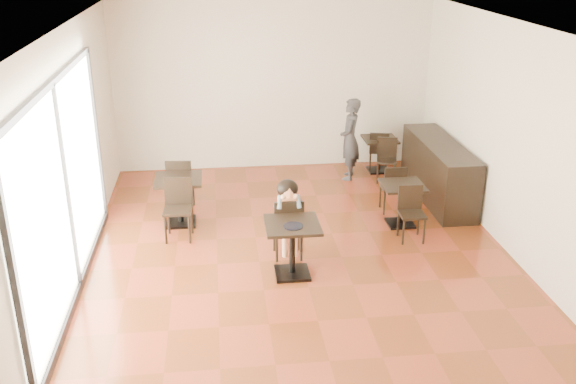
{
  "coord_description": "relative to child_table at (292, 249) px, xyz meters",
  "views": [
    {
      "loc": [
        -1.1,
        -7.97,
        4.26
      ],
      "look_at": [
        -0.17,
        0.09,
        1.0
      ],
      "focal_mm": 40.0,
      "sensor_mm": 36.0,
      "label": 1
    }
  ],
  "objects": [
    {
      "name": "chair_mid_a",
      "position": [
        1.89,
        1.96,
        0.03
      ],
      "size": [
        0.38,
        0.38,
        0.82
      ],
      "primitive_type": null,
      "rotation": [
        0.0,
        0.0,
        3.11
      ],
      "color": "black",
      "rests_on": "floor"
    },
    {
      "name": "floor",
      "position": [
        0.17,
        0.41,
        -0.38
      ],
      "size": [
        6.0,
        8.0,
        0.01
      ],
      "primitive_type": "cube",
      "color": "maroon",
      "rests_on": "ground"
    },
    {
      "name": "cafe_table_left",
      "position": [
        -1.56,
        1.85,
        0.0
      ],
      "size": [
        0.77,
        0.77,
        0.76
      ],
      "primitive_type": null,
      "rotation": [
        0.0,
        0.0,
        -0.07
      ],
      "color": "black",
      "rests_on": "floor"
    },
    {
      "name": "cafe_table_back",
      "position": [
        2.15,
        3.86,
        -0.05
      ],
      "size": [
        0.76,
        0.76,
        0.66
      ],
      "primitive_type": null,
      "rotation": [
        0.0,
        0.0,
        -0.25
      ],
      "color": "black",
      "rests_on": "floor"
    },
    {
      "name": "pizza_slice",
      "position": [
        0.0,
        0.36,
        0.61
      ],
      "size": [
        0.27,
        0.2,
        0.06
      ],
      "primitive_type": null,
      "color": "tan",
      "rests_on": "child"
    },
    {
      "name": "plate",
      "position": [
        0.0,
        -0.1,
        0.39
      ],
      "size": [
        0.26,
        0.26,
        0.02
      ],
      "primitive_type": "cylinder",
      "color": "black",
      "rests_on": "child_table"
    },
    {
      "name": "chair_left_b",
      "position": [
        -1.56,
        1.3,
        0.08
      ],
      "size": [
        0.44,
        0.44,
        0.92
      ],
      "primitive_type": null,
      "rotation": [
        0.0,
        0.0,
        -0.07
      ],
      "color": "black",
      "rests_on": "floor"
    },
    {
      "name": "wall_right",
      "position": [
        3.17,
        0.41,
        1.22
      ],
      "size": [
        0.01,
        8.0,
        3.2
      ],
      "primitive_type": "cube",
      "color": "silver",
      "rests_on": "floor"
    },
    {
      "name": "child_table",
      "position": [
        0.0,
        0.0,
        0.0
      ],
      "size": [
        0.72,
        0.72,
        0.76
      ],
      "primitive_type": null,
      "color": "black",
      "rests_on": "floor"
    },
    {
      "name": "chair_back_a",
      "position": [
        2.15,
        3.91,
        0.02
      ],
      "size": [
        0.44,
        0.44,
        0.8
      ],
      "primitive_type": null,
      "rotation": [
        0.0,
        0.0,
        2.89
      ],
      "color": "black",
      "rests_on": "floor"
    },
    {
      "name": "storefront_window",
      "position": [
        -2.8,
        -0.09,
        1.02
      ],
      "size": [
        0.04,
        4.5,
        2.6
      ],
      "primitive_type": "cube",
      "color": "white",
      "rests_on": "floor"
    },
    {
      "name": "chair_mid_b",
      "position": [
        1.89,
        0.86,
        0.03
      ],
      "size": [
        0.38,
        0.38,
        0.82
      ],
      "primitive_type": null,
      "rotation": [
        0.0,
        0.0,
        -0.03
      ],
      "color": "black",
      "rests_on": "floor"
    },
    {
      "name": "wall_back",
      "position": [
        0.17,
        4.41,
        1.22
      ],
      "size": [
        6.0,
        0.01,
        3.2
      ],
      "primitive_type": "cube",
      "color": "silver",
      "rests_on": "floor"
    },
    {
      "name": "child_chair",
      "position": [
        0.0,
        0.55,
        0.08
      ],
      "size": [
        0.41,
        0.41,
        0.91
      ],
      "primitive_type": null,
      "rotation": [
        0.0,
        0.0,
        3.14
      ],
      "color": "black",
      "rests_on": "floor"
    },
    {
      "name": "service_counter",
      "position": [
        2.82,
        2.41,
        0.12
      ],
      "size": [
        0.6,
        2.4,
        1.0
      ],
      "primitive_type": "cube",
      "color": "black",
      "rests_on": "floor"
    },
    {
      "name": "wall_left",
      "position": [
        -2.83,
        0.41,
        1.22
      ],
      "size": [
        0.01,
        8.0,
        3.2
      ],
      "primitive_type": "cube",
      "color": "silver",
      "rests_on": "floor"
    },
    {
      "name": "cafe_table_mid",
      "position": [
        1.89,
        1.41,
        -0.04
      ],
      "size": [
        0.66,
        0.66,
        0.68
      ],
      "primitive_type": null,
      "rotation": [
        0.0,
        0.0,
        -0.03
      ],
      "color": "black",
      "rests_on": "floor"
    },
    {
      "name": "chair_left_a",
      "position": [
        -1.56,
        2.4,
        0.08
      ],
      "size": [
        0.44,
        0.44,
        0.92
      ],
      "primitive_type": null,
      "rotation": [
        0.0,
        0.0,
        3.08
      ],
      "color": "black",
      "rests_on": "floor"
    },
    {
      "name": "ceiling",
      "position": [
        0.17,
        0.41,
        2.82
      ],
      "size": [
        6.0,
        8.0,
        0.01
      ],
      "primitive_type": "cube",
      "color": "white",
      "rests_on": "floor"
    },
    {
      "name": "wall_front",
      "position": [
        0.17,
        -3.59,
        1.22
      ],
      "size": [
        6.0,
        0.01,
        3.2
      ],
      "primitive_type": "cube",
      "color": "silver",
      "rests_on": "floor"
    },
    {
      "name": "adult_patron",
      "position": [
        1.5,
        3.56,
        0.38
      ],
      "size": [
        0.49,
        0.63,
        1.52
      ],
      "primitive_type": "imported",
      "rotation": [
        0.0,
        0.0,
        -1.82
      ],
      "color": "#333337",
      "rests_on": "floor"
    },
    {
      "name": "chair_back_b",
      "position": [
        2.15,
        3.31,
        0.02
      ],
      "size": [
        0.44,
        0.44,
        0.8
      ],
      "primitive_type": null,
      "rotation": [
        0.0,
        0.0,
        -0.25
      ],
      "color": "black",
      "rests_on": "floor"
    },
    {
      "name": "child",
      "position": [
        0.0,
        0.55,
        0.19
      ],
      "size": [
        0.41,
        0.57,
        1.15
      ],
      "primitive_type": null,
      "color": "slate",
      "rests_on": "child_chair"
    }
  ]
}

